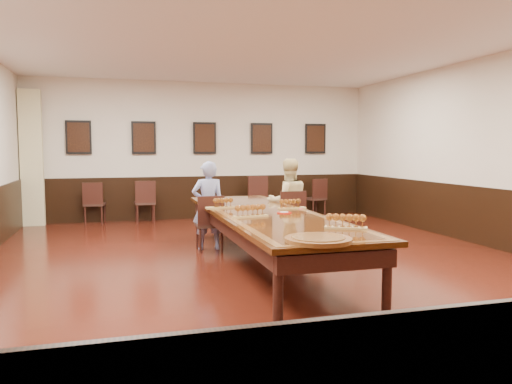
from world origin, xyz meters
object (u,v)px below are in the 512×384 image
object	(u,v)px
spare_chair_c	(255,197)
carved_platter	(318,239)
spare_chair_d	(315,197)
conference_table	(266,222)
person_woman	(288,202)
spare_chair_b	(145,201)
spare_chair_a	(95,203)
person_man	(208,206)
chair_man	(209,223)
chair_woman	(290,218)

from	to	relation	value
spare_chair_c	carved_platter	xyz separation A→B (m)	(-1.31, -6.93, 0.26)
spare_chair_d	conference_table	bearing A→B (deg)	45.80
conference_table	person_woman	bearing A→B (deg)	58.58
spare_chair_b	spare_chair_c	bearing A→B (deg)	177.64
spare_chair_a	person_man	size ratio (longest dim) A/B	0.63
conference_table	carved_platter	world-z (taller)	carved_platter
spare_chair_d	person_man	xyz separation A→B (m)	(-3.26, -3.34, 0.26)
spare_chair_b	person_man	distance (m)	3.49
spare_chair_a	spare_chair_b	world-z (taller)	spare_chair_b
person_woman	spare_chair_c	bearing A→B (deg)	-92.56
chair_man	person_man	distance (m)	0.29
spare_chair_d	chair_man	bearing A→B (deg)	32.32
chair_woman	person_woman	size ratio (longest dim) A/B	0.64
person_woman	carved_platter	size ratio (longest dim) A/B	1.86
spare_chair_d	person_man	distance (m)	4.68
chair_woman	spare_chair_b	xyz separation A→B (m)	(-2.22, 3.43, -0.00)
chair_man	conference_table	bearing A→B (deg)	117.58
spare_chair_b	spare_chair_d	bearing A→B (deg)	177.34
person_woman	spare_chair_a	bearing A→B (deg)	-43.14
chair_man	carved_platter	bearing A→B (deg)	98.05
chair_woman	spare_chair_d	distance (m)	3.88
spare_chair_d	spare_chair_c	bearing A→B (deg)	-15.20
person_man	person_woman	size ratio (longest dim) A/B	0.98
person_man	person_woman	world-z (taller)	person_woman
spare_chair_b	conference_table	world-z (taller)	spare_chair_b
chair_man	spare_chair_d	size ratio (longest dim) A/B	0.99
person_man	conference_table	bearing A→B (deg)	115.76
spare_chair_b	spare_chair_c	xyz separation A→B (m)	(2.57, -0.01, 0.04)
spare_chair_a	spare_chair_c	bearing A→B (deg)	-173.42
spare_chair_a	conference_table	distance (m)	5.41
spare_chair_a	person_woman	size ratio (longest dim) A/B	0.62
carved_platter	chair_man	bearing A→B (deg)	97.20
spare_chair_a	spare_chair_c	distance (m)	3.65
chair_man	person_man	xyz separation A→B (m)	(0.00, 0.10, 0.27)
spare_chair_b	carved_platter	xyz separation A→B (m)	(1.26, -6.94, 0.30)
chair_man	spare_chair_d	world-z (taller)	spare_chair_d
carved_platter	spare_chair_b	bearing A→B (deg)	100.31
person_woman	carved_platter	world-z (taller)	person_woman
spare_chair_b	person_woman	xyz separation A→B (m)	(2.23, -3.33, 0.27)
person_man	chair_woman	bearing A→B (deg)	178.59
spare_chair_d	carved_platter	xyz separation A→B (m)	(-2.83, -6.90, 0.31)
chair_man	person_woman	distance (m)	1.44
spare_chair_c	spare_chair_d	world-z (taller)	spare_chair_c
conference_table	carved_platter	xyz separation A→B (m)	(-0.16, -2.28, 0.16)
person_man	conference_table	world-z (taller)	person_man
spare_chair_b	carved_platter	world-z (taller)	spare_chair_b
chair_woman	person_man	size ratio (longest dim) A/B	0.65
chair_man	spare_chair_a	bearing A→B (deg)	-61.43
person_woman	conference_table	size ratio (longest dim) A/B	0.30
chair_woman	spare_chair_c	world-z (taller)	spare_chair_c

